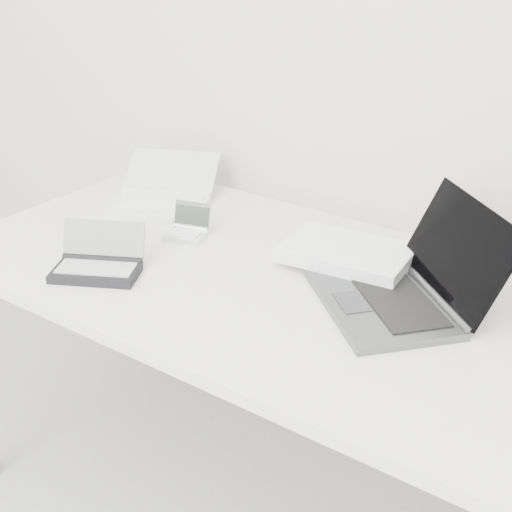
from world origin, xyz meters
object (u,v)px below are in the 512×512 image
Objects in this scene: palmtop_charcoal at (98,264)px; laptop_large at (377,271)px; netbook_open_white at (162,197)px; desk at (277,294)px.

laptop_large is at bearing 2.09° from palmtop_charcoal.
netbook_open_white is (-0.72, 0.09, -0.01)m from laptop_large.
desk is 0.55m from netbook_open_white.
desk is 3.86× the size of netbook_open_white.
laptop_large is 1.40× the size of netbook_open_white.
laptop_large is 0.63m from palmtop_charcoal.
netbook_open_white is 1.73× the size of palmtop_charcoal.
palmtop_charcoal is at bearing -109.12° from laptop_large.
netbook_open_white is at bearing -145.82° from laptop_large.
palmtop_charcoal reaches higher than desk.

